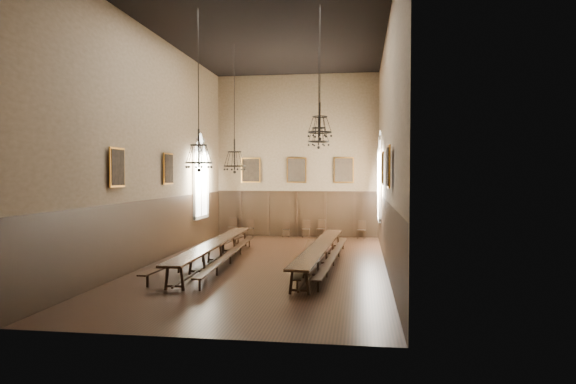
% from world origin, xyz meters
% --- Properties ---
extents(floor, '(9.00, 18.00, 0.02)m').
position_xyz_m(floor, '(0.00, 0.00, -0.01)').
color(floor, black).
rests_on(floor, ground).
extents(ceiling, '(9.00, 18.00, 0.02)m').
position_xyz_m(ceiling, '(0.00, 0.00, 9.01)').
color(ceiling, black).
rests_on(ceiling, ground).
extents(wall_back, '(9.00, 0.02, 9.00)m').
position_xyz_m(wall_back, '(0.00, 9.01, 4.50)').
color(wall_back, '#80694F').
rests_on(wall_back, ground).
extents(wall_front, '(9.00, 0.02, 9.00)m').
position_xyz_m(wall_front, '(0.00, -9.01, 4.50)').
color(wall_front, '#80694F').
rests_on(wall_front, ground).
extents(wall_left, '(0.02, 18.00, 9.00)m').
position_xyz_m(wall_left, '(-4.51, 0.00, 4.50)').
color(wall_left, '#80694F').
rests_on(wall_left, ground).
extents(wall_right, '(0.02, 18.00, 9.00)m').
position_xyz_m(wall_right, '(4.51, 0.00, 4.50)').
color(wall_right, '#80694F').
rests_on(wall_right, ground).
extents(wainscot_panelling, '(9.00, 18.00, 2.50)m').
position_xyz_m(wainscot_panelling, '(0.00, 0.00, 1.25)').
color(wainscot_panelling, black).
rests_on(wainscot_panelling, floor).
extents(table_left, '(1.05, 10.65, 0.83)m').
position_xyz_m(table_left, '(-2.10, -0.00, 0.41)').
color(table_left, black).
rests_on(table_left, floor).
extents(table_right, '(1.25, 10.48, 0.82)m').
position_xyz_m(table_right, '(2.03, -0.09, 0.41)').
color(table_right, black).
rests_on(table_right, floor).
extents(bench_left_outer, '(0.97, 10.01, 0.45)m').
position_xyz_m(bench_left_outer, '(-2.63, 0.12, 0.29)').
color(bench_left_outer, black).
rests_on(bench_left_outer, floor).
extents(bench_left_inner, '(0.85, 9.99, 0.45)m').
position_xyz_m(bench_left_inner, '(-1.45, -0.14, 0.29)').
color(bench_left_inner, black).
rests_on(bench_left_inner, floor).
extents(bench_right_inner, '(0.74, 9.08, 0.41)m').
position_xyz_m(bench_right_inner, '(1.46, -0.15, 0.26)').
color(bench_right_inner, black).
rests_on(bench_right_inner, floor).
extents(bench_right_outer, '(0.75, 9.56, 0.43)m').
position_xyz_m(bench_right_outer, '(2.53, -0.02, 0.27)').
color(bench_right_outer, black).
rests_on(bench_right_outer, floor).
extents(chair_0, '(0.47, 0.47, 1.03)m').
position_xyz_m(chair_0, '(-3.59, 8.56, 0.31)').
color(chair_0, black).
rests_on(chair_0, floor).
extents(chair_1, '(0.43, 0.43, 0.95)m').
position_xyz_m(chair_1, '(-2.58, 8.51, 0.29)').
color(chair_1, black).
rests_on(chair_1, floor).
extents(chair_3, '(0.40, 0.40, 0.86)m').
position_xyz_m(chair_3, '(-0.55, 8.55, 0.26)').
color(chair_3, black).
rests_on(chair_3, floor).
extents(chair_4, '(0.43, 0.43, 0.94)m').
position_xyz_m(chair_4, '(0.56, 8.56, 0.28)').
color(chair_4, black).
rests_on(chair_4, floor).
extents(chair_5, '(0.52, 0.52, 0.97)m').
position_xyz_m(chair_5, '(1.38, 8.60, 0.29)').
color(chair_5, black).
rests_on(chair_5, floor).
extents(chair_7, '(0.49, 0.49, 0.95)m').
position_xyz_m(chair_7, '(3.58, 8.53, 0.29)').
color(chair_7, black).
rests_on(chair_7, floor).
extents(chandelier_back_left, '(0.94, 0.94, 5.34)m').
position_xyz_m(chandelier_back_left, '(-1.82, 2.05, 4.15)').
color(chandelier_back_left, black).
rests_on(chandelier_back_left, ceiling).
extents(chandelier_back_right, '(0.92, 0.92, 4.28)m').
position_xyz_m(chandelier_back_right, '(1.71, 2.92, 5.16)').
color(chandelier_back_right, black).
rests_on(chandelier_back_right, ceiling).
extents(chandelier_front_left, '(0.92, 0.92, 5.30)m').
position_xyz_m(chandelier_front_left, '(-1.85, -2.73, 4.19)').
color(chandelier_front_left, black).
rests_on(chandelier_front_left, ceiling).
extents(chandelier_front_right, '(0.79, 0.79, 4.29)m').
position_xyz_m(chandelier_front_right, '(2.20, -2.50, 5.15)').
color(chandelier_front_right, black).
rests_on(chandelier_front_right, ceiling).
extents(portrait_back_0, '(1.10, 0.12, 1.40)m').
position_xyz_m(portrait_back_0, '(-2.60, 8.88, 3.70)').
color(portrait_back_0, gold).
rests_on(portrait_back_0, wall_back).
extents(portrait_back_1, '(1.10, 0.12, 1.40)m').
position_xyz_m(portrait_back_1, '(0.00, 8.88, 3.70)').
color(portrait_back_1, gold).
rests_on(portrait_back_1, wall_back).
extents(portrait_back_2, '(1.10, 0.12, 1.40)m').
position_xyz_m(portrait_back_2, '(2.60, 8.88, 3.70)').
color(portrait_back_2, gold).
rests_on(portrait_back_2, wall_back).
extents(portrait_left_0, '(0.12, 1.00, 1.30)m').
position_xyz_m(portrait_left_0, '(-4.38, 1.00, 3.70)').
color(portrait_left_0, gold).
rests_on(portrait_left_0, wall_left).
extents(portrait_left_1, '(0.12, 1.00, 1.30)m').
position_xyz_m(portrait_left_1, '(-4.38, -3.50, 3.70)').
color(portrait_left_1, gold).
rests_on(portrait_left_1, wall_left).
extents(portrait_right_0, '(0.12, 1.00, 1.30)m').
position_xyz_m(portrait_right_0, '(4.38, 1.00, 3.70)').
color(portrait_right_0, gold).
rests_on(portrait_right_0, wall_right).
extents(portrait_right_1, '(0.12, 1.00, 1.30)m').
position_xyz_m(portrait_right_1, '(4.38, -3.50, 3.70)').
color(portrait_right_1, gold).
rests_on(portrait_right_1, wall_right).
extents(window_right, '(0.20, 2.20, 4.60)m').
position_xyz_m(window_right, '(4.43, 5.50, 3.40)').
color(window_right, white).
rests_on(window_right, wall_right).
extents(window_left, '(0.20, 2.20, 4.60)m').
position_xyz_m(window_left, '(-4.43, 5.50, 3.40)').
color(window_left, white).
rests_on(window_left, wall_left).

